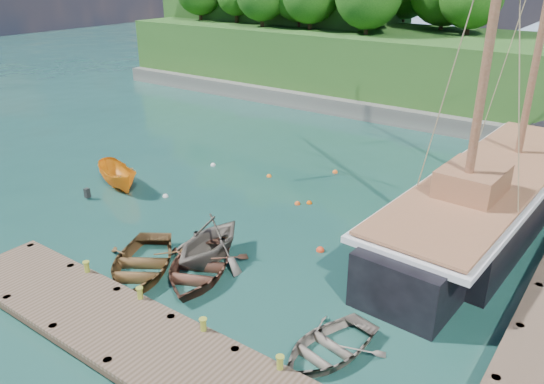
% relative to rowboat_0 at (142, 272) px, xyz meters
% --- Properties ---
extents(ground, '(160.00, 160.00, 0.00)m').
position_rel_rowboat_0_xyz_m(ground, '(3.10, 3.27, 0.00)').
color(ground, '#153C36').
rests_on(ground, ground).
extents(dock_near, '(20.00, 3.20, 1.10)m').
position_rel_rowboat_0_xyz_m(dock_near, '(5.10, -3.23, 0.43)').
color(dock_near, '#4A3A2A').
rests_on(dock_near, ground).
extents(bollard_0, '(0.26, 0.26, 0.45)m').
position_rel_rowboat_0_xyz_m(bollard_0, '(-0.90, -1.83, 0.00)').
color(bollard_0, olive).
rests_on(bollard_0, ground).
extents(bollard_1, '(0.26, 0.26, 0.45)m').
position_rel_rowboat_0_xyz_m(bollard_1, '(2.10, -1.83, 0.00)').
color(bollard_1, olive).
rests_on(bollard_1, ground).
extents(bollard_2, '(0.26, 0.26, 0.45)m').
position_rel_rowboat_0_xyz_m(bollard_2, '(5.10, -1.83, 0.00)').
color(bollard_2, olive).
rests_on(bollard_2, ground).
extents(bollard_3, '(0.26, 0.26, 0.45)m').
position_rel_rowboat_0_xyz_m(bollard_3, '(8.10, -1.83, 0.00)').
color(bollard_3, olive).
rests_on(bollard_3, ground).
extents(rowboat_0, '(5.61, 5.99, 1.01)m').
position_rel_rowboat_0_xyz_m(rowboat_0, '(0.00, 0.00, 0.00)').
color(rowboat_0, '#53391D').
rests_on(rowboat_0, ground).
extents(rowboat_1, '(3.96, 4.44, 2.12)m').
position_rel_rowboat_0_xyz_m(rowboat_1, '(1.61, 2.31, 0.00)').
color(rowboat_1, '#665F56').
rests_on(rowboat_1, ground).
extents(rowboat_2, '(5.13, 5.78, 0.99)m').
position_rel_rowboat_0_xyz_m(rowboat_2, '(2.01, 1.20, 0.00)').
color(rowboat_2, '#513024').
rests_on(rowboat_2, ground).
extents(rowboat_3, '(3.49, 4.33, 0.79)m').
position_rel_rowboat_0_xyz_m(rowboat_3, '(8.57, 0.15, 0.00)').
color(rowboat_3, '#71675C').
rests_on(rowboat_3, ground).
extents(motorboat_orange, '(4.19, 2.69, 1.51)m').
position_rel_rowboat_0_xyz_m(motorboat_orange, '(-7.73, 5.22, 0.00)').
color(motorboat_orange, orange).
rests_on(motorboat_orange, ground).
extents(cabin_boat_white, '(2.12, 5.27, 2.01)m').
position_rel_rowboat_0_xyz_m(cabin_boat_white, '(10.10, 5.53, 0.00)').
color(cabin_boat_white, silver).
rests_on(cabin_boat_white, ground).
extents(schooner, '(5.79, 26.52, 19.24)m').
position_rel_rowboat_0_xyz_m(schooner, '(9.96, 12.83, 1.07)').
color(schooner, black).
rests_on(schooner, ground).
extents(mooring_buoy_0, '(0.30, 0.30, 0.30)m').
position_rel_rowboat_0_xyz_m(mooring_buoy_0, '(-4.71, 5.81, 0.00)').
color(mooring_buoy_0, silver).
rests_on(mooring_buoy_0, ground).
extents(mooring_buoy_1, '(0.30, 0.30, 0.30)m').
position_rel_rowboat_0_xyz_m(mooring_buoy_1, '(1.51, 9.13, 0.00)').
color(mooring_buoy_1, '#DD5018').
rests_on(mooring_buoy_1, ground).
extents(mooring_buoy_2, '(0.29, 0.29, 0.29)m').
position_rel_rowboat_0_xyz_m(mooring_buoy_2, '(1.96, 9.58, 0.00)').
color(mooring_buoy_2, '#D34F03').
rests_on(mooring_buoy_2, ground).
extents(mooring_buoy_3, '(0.32, 0.32, 0.32)m').
position_rel_rowboat_0_xyz_m(mooring_buoy_3, '(7.00, 10.83, 0.00)').
color(mooring_buoy_3, white).
rests_on(mooring_buoy_3, ground).
extents(mooring_buoy_4, '(0.29, 0.29, 0.29)m').
position_rel_rowboat_0_xyz_m(mooring_buoy_4, '(-1.95, 11.39, 0.00)').
color(mooring_buoy_4, orange).
rests_on(mooring_buoy_4, ground).
extents(mooring_buoy_5, '(0.32, 0.32, 0.32)m').
position_rel_rowboat_0_xyz_m(mooring_buoy_5, '(0.86, 14.21, 0.00)').
color(mooring_buoy_5, orange).
rests_on(mooring_buoy_5, ground).
extents(mooring_buoy_6, '(0.31, 0.31, 0.31)m').
position_rel_rowboat_0_xyz_m(mooring_buoy_6, '(-5.83, 10.87, 0.00)').
color(mooring_buoy_6, white).
rests_on(mooring_buoy_6, ground).
extents(mooring_buoy_7, '(0.36, 0.36, 0.36)m').
position_rel_rowboat_0_xyz_m(mooring_buoy_7, '(4.97, 5.68, 0.00)').
color(mooring_buoy_7, red).
rests_on(mooring_buoy_7, ground).
extents(headland, '(51.00, 19.31, 12.90)m').
position_rel_rowboat_0_xyz_m(headland, '(-9.78, 34.64, 5.54)').
color(headland, '#474744').
rests_on(headland, ground).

